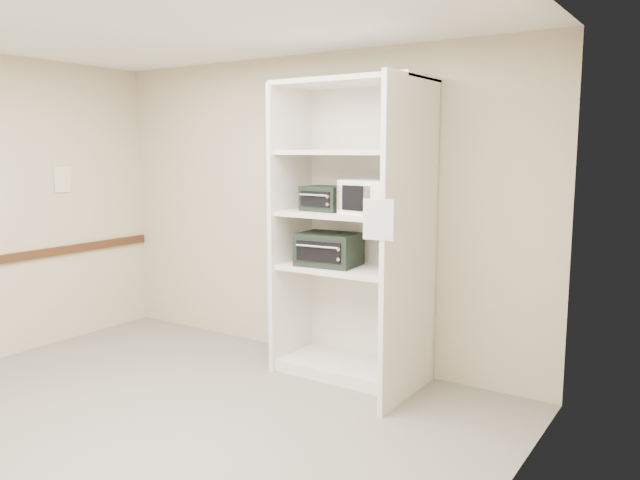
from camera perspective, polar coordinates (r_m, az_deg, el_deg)
The scene contains 10 objects.
floor at distance 4.52m, azimuth -16.01°, elevation -16.51°, with size 4.50×4.00×0.01m, color #666359.
ceiling at distance 4.20m, azimuth -17.55°, elevation 19.30°, with size 4.50×4.00×0.01m, color white.
wall_back at distance 5.63m, azimuth -0.96°, elevation 2.96°, with size 4.50×0.02×2.70m, color #BCAA8C.
wall_right at distance 2.83m, azimuth 13.97°, elevation -2.54°, with size 0.02×4.00×2.70m, color #BCAA8C.
shelving_unit at distance 5.06m, azimuth 3.38°, elevation -0.16°, with size 1.24×0.92×2.42m.
microwave at distance 4.89m, azimuth 4.86°, elevation 3.93°, with size 0.45×0.34×0.27m, color white.
toaster_oven_upper at distance 5.13m, azimuth 0.49°, elevation 3.81°, with size 0.36×0.27×0.20m, color black.
toaster_oven_lower at distance 5.15m, azimuth 0.83°, elevation -0.85°, with size 0.48×0.37×0.27m, color black.
paper_sign at distance 4.22m, azimuth 5.34°, elevation 1.87°, with size 0.22×0.01×0.27m, color white.
wall_poster at distance 6.54m, azimuth -22.50°, elevation 5.14°, with size 0.01×0.18×0.25m, color white.
Camera 1 is at (3.17, -2.63, 1.87)m, focal length 35.00 mm.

